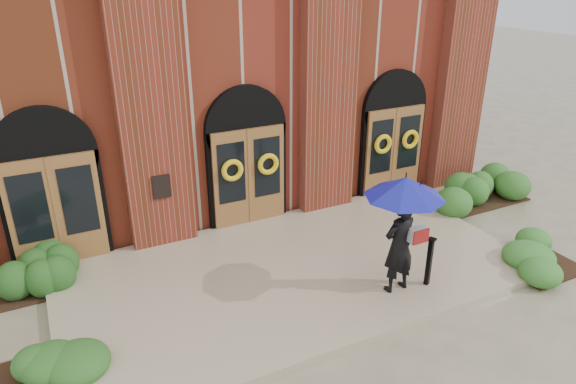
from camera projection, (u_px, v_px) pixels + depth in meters
ground at (299, 277)px, 11.25m from camera, size 90.00×90.00×0.00m
landing at (296, 271)px, 11.34m from camera, size 10.00×5.30×0.15m
church_building at (176, 57)px, 17.03m from camera, size 16.20×12.53×7.00m
man_with_umbrella at (403, 213)px, 9.89m from camera, size 1.64×1.64×2.48m
metal_post at (429, 260)px, 10.52m from camera, size 0.19×0.19×1.08m
hedge_wall_left at (31, 271)px, 10.75m from camera, size 3.00×1.20×0.77m
hedge_wall_right at (472, 190)px, 14.70m from camera, size 3.02×1.21×0.78m
hedge_front_left at (47, 367)px, 8.37m from camera, size 1.43×1.23×0.51m
hedge_front_right at (539, 255)px, 11.61m from camera, size 1.51×1.29×0.53m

